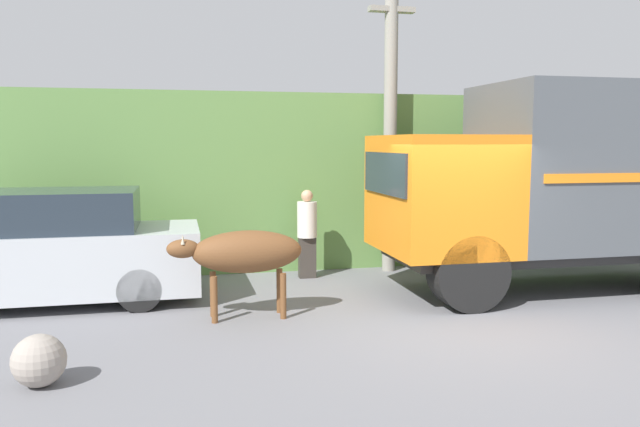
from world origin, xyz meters
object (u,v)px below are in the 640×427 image
parked_suv (45,250)px  utility_pole (390,120)px  cargo_truck (570,179)px  brown_cow (244,253)px  roadside_rock (39,361)px  pedestrian_on_hill (307,230)px

parked_suv → utility_pole: 6.57m
cargo_truck → brown_cow: (-5.61, -0.55, -0.96)m
utility_pole → roadside_rock: 7.81m
cargo_truck → roadside_rock: 8.54m
brown_cow → pedestrian_on_hill: 2.85m
pedestrian_on_hill → utility_pole: 2.70m
brown_cow → cargo_truck: bearing=-3.1°
pedestrian_on_hill → utility_pole: (1.71, 0.30, 2.07)m
parked_suv → utility_pole: size_ratio=0.84×
parked_suv → pedestrian_on_hill: (4.39, 0.96, 0.04)m
cargo_truck → roadside_rock: bearing=-160.7°
cargo_truck → parked_suv: cargo_truck is taller
cargo_truck → brown_cow: bearing=-173.5°
brown_cow → parked_suv: 3.32m
brown_cow → utility_pole: (3.14, 2.76, 2.01)m
parked_suv → roadside_rock: (0.61, -3.59, -0.58)m
parked_suv → pedestrian_on_hill: bearing=16.0°
cargo_truck → brown_cow: 5.71m
cargo_truck → roadside_rock: size_ratio=11.27×
brown_cow → roadside_rock: 3.22m
parked_suv → roadside_rock: 3.69m
cargo_truck → pedestrian_on_hill: bearing=156.3°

